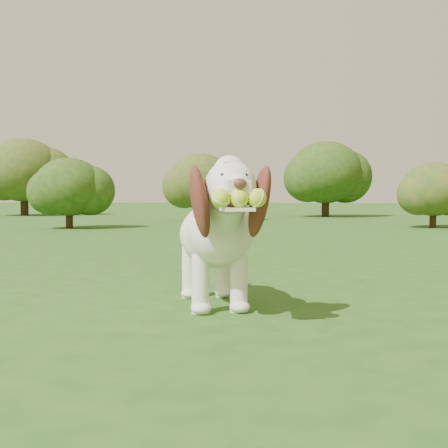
# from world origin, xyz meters

# --- Properties ---
(ground) EXTENTS (80.00, 80.00, 0.00)m
(ground) POSITION_xyz_m (0.00, 0.00, 0.00)
(ground) COLOR #1F4D16
(ground) RESTS_ON ground
(dog) EXTENTS (0.66, 1.25, 0.82)m
(dog) POSITION_xyz_m (-0.54, -0.54, 0.44)
(dog) COLOR white
(dog) RESTS_ON ground
(shrub_a) EXTENTS (1.28, 1.28, 1.32)m
(shrub_a) POSITION_xyz_m (-4.15, 6.49, 0.78)
(shrub_a) COLOR #382314
(shrub_a) RESTS_ON ground
(shrub_b) EXTENTS (1.56, 1.56, 1.61)m
(shrub_b) POSITION_xyz_m (-2.14, 9.65, 0.95)
(shrub_b) COLOR #382314
(shrub_b) RESTS_ON ground
(shrub_c) EXTENTS (1.21, 1.21, 1.25)m
(shrub_c) POSITION_xyz_m (2.68, 7.43, 0.74)
(shrub_c) COLOR #382314
(shrub_c) RESTS_ON ground
(shrub_i) EXTENTS (2.08, 2.08, 2.15)m
(shrub_i) POSITION_xyz_m (1.02, 12.59, 1.26)
(shrub_i) COLOR #382314
(shrub_i) RESTS_ON ground
(shrub_g) EXTENTS (2.25, 2.25, 2.34)m
(shrub_g) POSITION_xyz_m (-7.99, 12.63, 1.37)
(shrub_g) COLOR #382314
(shrub_g) RESTS_ON ground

